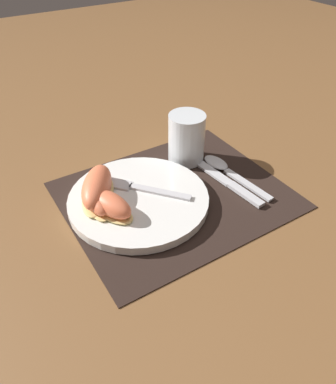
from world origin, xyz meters
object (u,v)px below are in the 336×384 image
at_px(plate, 139,200).
at_px(juice_glass, 186,141).
at_px(spoon, 224,168).
at_px(citrus_wedge_1, 95,198).
at_px(knife, 225,180).
at_px(citrus_wedge_2, 111,206).
at_px(fork, 135,188).
at_px(citrus_wedge_0, 97,188).

distance_m(plate, juice_glass, 0.18).
distance_m(spoon, citrus_wedge_1, 0.27).
bearing_deg(juice_glass, citrus_wedge_1, -166.05).
bearing_deg(knife, citrus_wedge_2, 176.15).
height_order(knife, citrus_wedge_1, citrus_wedge_1).
distance_m(juice_glass, citrus_wedge_2, 0.23).
relative_size(knife, fork, 1.29).
relative_size(citrus_wedge_0, citrus_wedge_1, 1.24).
height_order(juice_glass, spoon, juice_glass).
xyz_separation_m(knife, citrus_wedge_0, (-0.24, 0.07, 0.03)).
bearing_deg(spoon, citrus_wedge_1, 176.15).
relative_size(knife, citrus_wedge_0, 1.55).
relative_size(plate, fork, 1.61).
xyz_separation_m(citrus_wedge_1, citrus_wedge_2, (0.01, -0.03, 0.00)).
distance_m(plate, spoon, 0.20).
bearing_deg(plate, spoon, 0.01).
distance_m(plate, citrus_wedge_1, 0.08).
relative_size(juice_glass, spoon, 0.57).
bearing_deg(plate, knife, -10.20).
xyz_separation_m(knife, fork, (-0.17, 0.05, 0.02)).
xyz_separation_m(juice_glass, knife, (0.02, -0.11, -0.04)).
height_order(citrus_wedge_1, citrus_wedge_2, citrus_wedge_2).
bearing_deg(citrus_wedge_0, plate, -30.88).
distance_m(citrus_wedge_0, citrus_wedge_2, 0.05).
distance_m(citrus_wedge_0, citrus_wedge_1, 0.02).
bearing_deg(fork, knife, -17.87).
distance_m(fork, citrus_wedge_1, 0.08).
xyz_separation_m(citrus_wedge_0, citrus_wedge_2, (0.00, -0.05, -0.00)).
distance_m(spoon, citrus_wedge_2, 0.26).
bearing_deg(fork, citrus_wedge_1, -176.38).
xyz_separation_m(plate, citrus_wedge_0, (-0.06, 0.04, 0.03)).
xyz_separation_m(spoon, citrus_wedge_0, (-0.26, 0.04, 0.03)).
xyz_separation_m(plate, fork, (0.00, 0.02, 0.01)).
xyz_separation_m(juice_glass, spoon, (0.04, -0.07, -0.04)).
distance_m(juice_glass, citrus_wedge_0, 0.22).
bearing_deg(citrus_wedge_2, fork, 30.82).
bearing_deg(plate, fork, 78.45).
height_order(fork, citrus_wedge_0, citrus_wedge_0).
height_order(spoon, fork, fork).
xyz_separation_m(knife, spoon, (0.02, 0.03, 0.00)).
xyz_separation_m(plate, knife, (0.17, -0.03, -0.01)).
height_order(plate, citrus_wedge_1, citrus_wedge_1).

